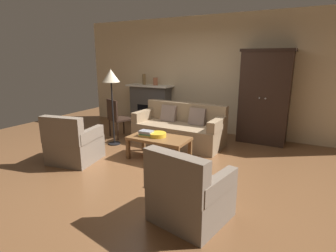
# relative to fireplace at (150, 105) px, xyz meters

# --- Properties ---
(ground_plane) EXTENTS (9.60, 9.60, 0.00)m
(ground_plane) POSITION_rel_fireplace_xyz_m (1.55, -2.30, -0.57)
(ground_plane) COLOR brown
(back_wall) EXTENTS (7.20, 0.10, 2.80)m
(back_wall) POSITION_rel_fireplace_xyz_m (1.55, 0.25, 0.83)
(back_wall) COLOR beige
(back_wall) RESTS_ON ground
(fireplace) EXTENTS (1.26, 0.48, 1.12)m
(fireplace) POSITION_rel_fireplace_xyz_m (0.00, 0.00, 0.00)
(fireplace) COLOR #4C4947
(fireplace) RESTS_ON ground
(armoire) EXTENTS (1.06, 0.57, 2.00)m
(armoire) POSITION_rel_fireplace_xyz_m (2.95, -0.08, 0.44)
(armoire) COLOR black
(armoire) RESTS_ON ground
(couch) EXTENTS (1.94, 0.91, 0.86)m
(couch) POSITION_rel_fireplace_xyz_m (1.40, -1.06, -0.25)
(couch) COLOR #937A5B
(couch) RESTS_ON ground
(coffee_table) EXTENTS (1.10, 0.60, 0.42)m
(coffee_table) POSITION_rel_fireplace_xyz_m (1.48, -2.07, -0.20)
(coffee_table) COLOR brown
(coffee_table) RESTS_ON ground
(fruit_bowl) EXTENTS (0.32, 0.32, 0.07)m
(fruit_bowl) POSITION_rel_fireplace_xyz_m (1.43, -2.05, -0.11)
(fruit_bowl) COLOR gold
(fruit_bowl) RESTS_ON coffee_table
(book_stack) EXTENTS (0.26, 0.19, 0.10)m
(book_stack) POSITION_rel_fireplace_xyz_m (1.24, -2.13, -0.10)
(book_stack) COLOR gold
(book_stack) RESTS_ON coffee_table
(mantel_vase_bronze) EXTENTS (0.09, 0.09, 0.28)m
(mantel_vase_bronze) POSITION_rel_fireplace_xyz_m (-0.18, -0.02, 0.69)
(mantel_vase_bronze) COLOR olive
(mantel_vase_bronze) RESTS_ON fireplace
(mantel_vase_terracotta) EXTENTS (0.12, 0.12, 0.20)m
(mantel_vase_terracotta) POSITION_rel_fireplace_xyz_m (0.18, -0.02, 0.65)
(mantel_vase_terracotta) COLOR #A86042
(mantel_vase_terracotta) RESTS_ON fireplace
(armchair_near_left) EXTENTS (0.90, 0.90, 0.88)m
(armchair_near_left) POSITION_rel_fireplace_xyz_m (0.20, -2.91, -0.25)
(armchair_near_left) COLOR #756656
(armchair_near_left) RESTS_ON ground
(armchair_near_right) EXTENTS (0.90, 0.90, 0.88)m
(armchair_near_right) POSITION_rel_fireplace_xyz_m (2.74, -3.57, -0.25)
(armchair_near_right) COLOR #756656
(armchair_near_right) RESTS_ON ground
(side_chair_wooden) EXTENTS (0.57, 0.57, 0.90)m
(side_chair_wooden) POSITION_rel_fireplace_xyz_m (-0.08, -1.33, -0.06)
(side_chair_wooden) COLOR black
(side_chair_wooden) RESTS_ON ground
(floor_lamp) EXTENTS (0.36, 0.36, 1.60)m
(floor_lamp) POSITION_rel_fireplace_xyz_m (0.18, -1.78, 0.81)
(floor_lamp) COLOR black
(floor_lamp) RESTS_ON ground
(dog) EXTENTS (0.38, 0.51, 0.39)m
(dog) POSITION_rel_fireplace_xyz_m (2.22, -2.77, -0.32)
(dog) COLOR tan
(dog) RESTS_ON ground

